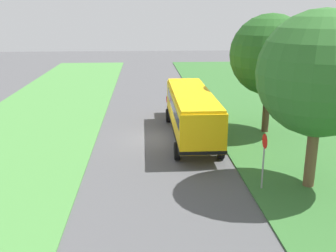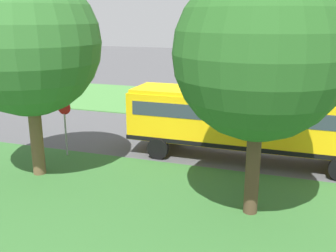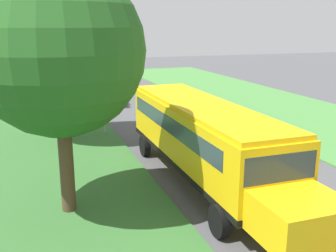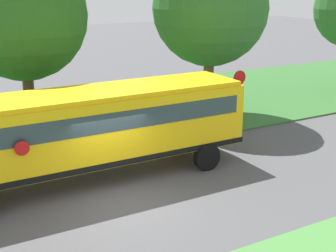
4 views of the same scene
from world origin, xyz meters
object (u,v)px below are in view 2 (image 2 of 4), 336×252
Objects in this scene: oak_tree_beside_bus at (259,51)px; stop_sign at (65,121)px; school_bus at (249,119)px; oak_tree_roadside_mid at (27,46)px.

oak_tree_beside_bus is 10.05m from stop_sign.
oak_tree_roadside_mid reaches higher than school_bus.
school_bus is at bearing -73.64° from stop_sign.
oak_tree_roadside_mid is (-4.85, 7.89, 3.41)m from school_bus.
oak_tree_beside_bus is at bearing -171.27° from school_bus.
school_bus reaches higher than stop_sign.
oak_tree_beside_bus is 2.92× the size of stop_sign.
oak_tree_roadside_mid is at bearing 87.78° from oak_tree_beside_bus.
oak_tree_roadside_mid is at bearing 121.58° from school_bus.
school_bus is 6.29m from oak_tree_beside_bus.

